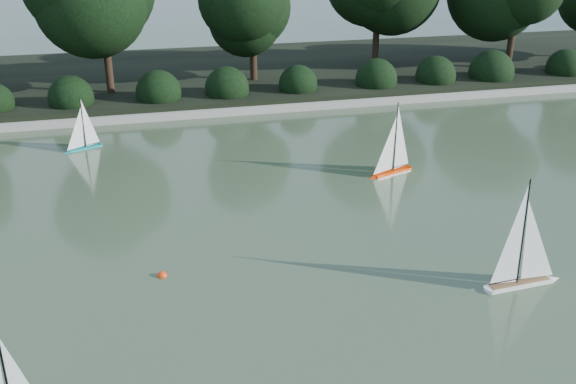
{
  "coord_description": "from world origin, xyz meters",
  "views": [
    {
      "loc": [
        -2.62,
        -6.59,
        4.52
      ],
      "look_at": [
        -0.37,
        2.15,
        0.7
      ],
      "focal_mm": 40.0,
      "sensor_mm": 36.0,
      "label": 1
    }
  ],
  "objects_px": {
    "sailboat_white_b": "(528,268)",
    "sailboat_teal": "(81,141)",
    "sailboat_orange": "(389,162)",
    "race_buoy": "(162,276)"
  },
  "relations": [
    {
      "from": "sailboat_white_b",
      "to": "sailboat_teal",
      "type": "distance_m",
      "value": 9.42
    },
    {
      "from": "sailboat_orange",
      "to": "race_buoy",
      "type": "distance_m",
      "value": 5.37
    },
    {
      "from": "race_buoy",
      "to": "sailboat_white_b",
      "type": "bearing_deg",
      "value": -17.01
    },
    {
      "from": "sailboat_orange",
      "to": "sailboat_white_b",
      "type": "bearing_deg",
      "value": -87.61
    },
    {
      "from": "sailboat_white_b",
      "to": "sailboat_orange",
      "type": "bearing_deg",
      "value": 92.39
    },
    {
      "from": "sailboat_orange",
      "to": "sailboat_teal",
      "type": "bearing_deg",
      "value": 152.92
    },
    {
      "from": "sailboat_white_b",
      "to": "sailboat_orange",
      "type": "height_order",
      "value": "sailboat_white_b"
    },
    {
      "from": "sailboat_white_b",
      "to": "race_buoy",
      "type": "height_order",
      "value": "sailboat_white_b"
    },
    {
      "from": "sailboat_teal",
      "to": "race_buoy",
      "type": "relative_size",
      "value": 8.52
    },
    {
      "from": "race_buoy",
      "to": "sailboat_teal",
      "type": "bearing_deg",
      "value": 102.32
    }
  ]
}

